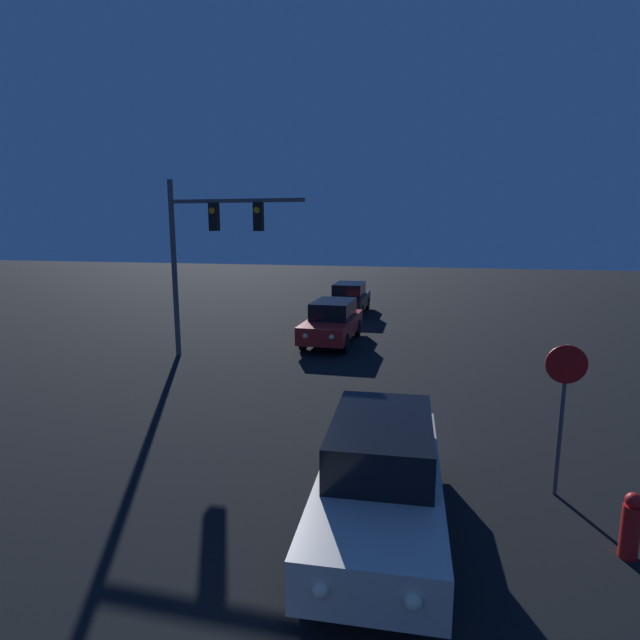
% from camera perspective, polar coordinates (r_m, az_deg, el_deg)
% --- Properties ---
extents(car_near, '(1.93, 4.72, 1.62)m').
position_cam_1_polar(car_near, '(7.63, 6.92, -17.07)').
color(car_near, beige).
rests_on(car_near, ground_plane).
extents(car_mid, '(1.74, 4.65, 1.62)m').
position_cam_1_polar(car_mid, '(19.26, 1.43, -0.15)').
color(car_mid, '#B21E1E').
rests_on(car_mid, ground_plane).
extents(car_far, '(1.84, 4.69, 1.62)m').
position_cam_1_polar(car_far, '(25.97, 3.41, 2.56)').
color(car_far, black).
rests_on(car_far, ground_plane).
extents(traffic_signal_mast, '(4.70, 0.30, 5.96)m').
position_cam_1_polar(traffic_signal_mast, '(17.15, -12.95, 8.86)').
color(traffic_signal_mast, '#4C4C51').
rests_on(traffic_signal_mast, ground_plane).
extents(stop_sign, '(0.63, 0.07, 2.55)m').
position_cam_1_polar(stop_sign, '(8.96, 26.07, -7.61)').
color(stop_sign, '#4C4C51').
rests_on(stop_sign, ground_plane).
extents(fire_hydrant, '(0.24, 0.24, 0.93)m').
position_cam_1_polar(fire_hydrant, '(8.28, 31.98, -19.33)').
color(fire_hydrant, red).
rests_on(fire_hydrant, ground_plane).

